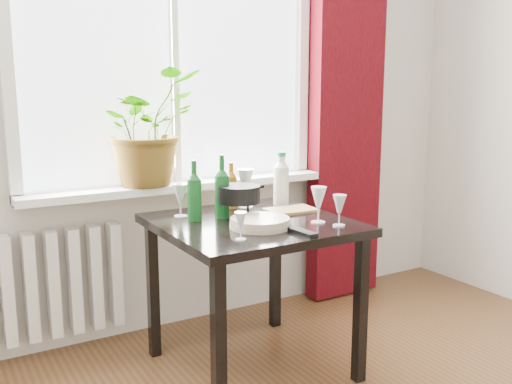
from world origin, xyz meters
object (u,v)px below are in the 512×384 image
fondue_pot (239,202)px  wineglass_far_right (339,210)px  potted_plant (146,127)px  wine_bottle_left (194,190)px  radiator (42,286)px  tv_remote (302,232)px  bottle_amber (231,185)px  plate_stack (260,223)px  table (252,240)px  cutting_board (291,210)px  wineglass_back_center (245,188)px  wineglass_front_left (241,226)px  wineglass_front_right (319,205)px  wineglass_back_left (180,200)px  wine_bottle_right (222,186)px  cleaning_bottle (281,178)px

fondue_pot → wineglass_far_right: bearing=-54.7°
potted_plant → wine_bottle_left: 0.54m
radiator → wine_bottle_left: wine_bottle_left is taller
tv_remote → bottle_amber: bearing=87.1°
radiator → plate_stack: bearing=-43.1°
table → plate_stack: (-0.03, -0.13, 0.11)m
potted_plant → fondue_pot: potted_plant is taller
potted_plant → fondue_pot: 0.68m
fondue_pot → cutting_board: fondue_pot is taller
radiator → potted_plant: (0.57, -0.02, 0.77)m
radiator → table: (0.85, -0.63, 0.27)m
bottle_amber → wineglass_back_center: (0.07, -0.03, -0.01)m
table → wineglass_front_left: wineglass_front_left is taller
radiator → plate_stack: plate_stack is taller
wine_bottle_left → wineglass_back_center: 0.37m
radiator → fondue_pot: size_ratio=3.44×
potted_plant → wine_bottle_left: potted_plant is taller
wineglass_front_right → tv_remote: (-0.18, -0.13, -0.08)m
wineglass_back_left → wine_bottle_right: bearing=-34.7°
cleaning_bottle → wineglass_front_left: 0.74m
potted_plant → wine_bottle_left: size_ratio=2.12×
potted_plant → wineglass_back_left: potted_plant is taller
cleaning_bottle → plate_stack: 0.53m
fondue_pot → tv_remote: fondue_pot is taller
wineglass_far_right → wineglass_back_left: size_ratio=0.90×
wineglass_front_right → wineglass_back_center: (-0.12, 0.46, 0.02)m
wineglass_front_left → cleaning_bottle: bearing=44.1°
wineglass_far_right → bottle_amber: bearing=111.5°
radiator → cutting_board: 1.30m
wineglass_back_center → tv_remote: 0.60m
fondue_pot → cutting_board: size_ratio=0.93×
table → wineglass_front_left: bearing=-127.7°
wineglass_front_right → plate_stack: (-0.28, 0.06, -0.06)m
wineglass_far_right → tv_remote: wineglass_far_right is taller
table → potted_plant: bearing=114.7°
wineglass_front_left → cutting_board: size_ratio=0.48×
wineglass_back_left → wineglass_front_left: size_ratio=1.38×
cleaning_bottle → cutting_board: bearing=-106.2°
cleaning_bottle → wineglass_front_right: (-0.08, -0.43, -0.06)m
plate_stack → cutting_board: (0.30, 0.21, -0.02)m
wine_bottle_right → cleaning_bottle: (0.41, 0.11, -0.01)m
potted_plant → bottle_amber: 0.54m
cutting_board → radiator: bearing=153.6°
wine_bottle_left → wineglass_back_left: (-0.03, 0.10, -0.06)m
bottle_amber → fondue_pot: size_ratio=1.03×
fondue_pot → tv_remote: bearing=-82.2°
bottle_amber → wineglass_front_left: bottle_amber is taller
wineglass_front_right → wineglass_back_left: 0.66m
potted_plant → wine_bottle_left: bearing=-83.4°
potted_plant → wineglass_front_left: bearing=-85.6°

